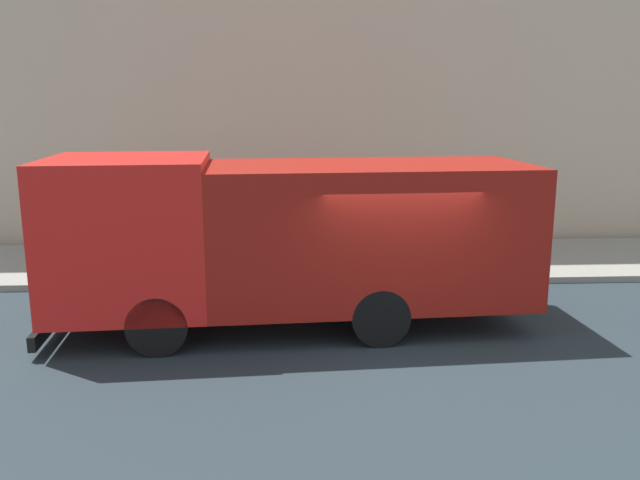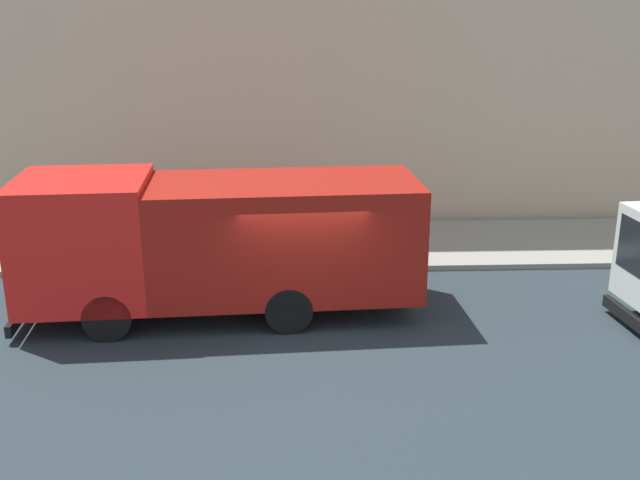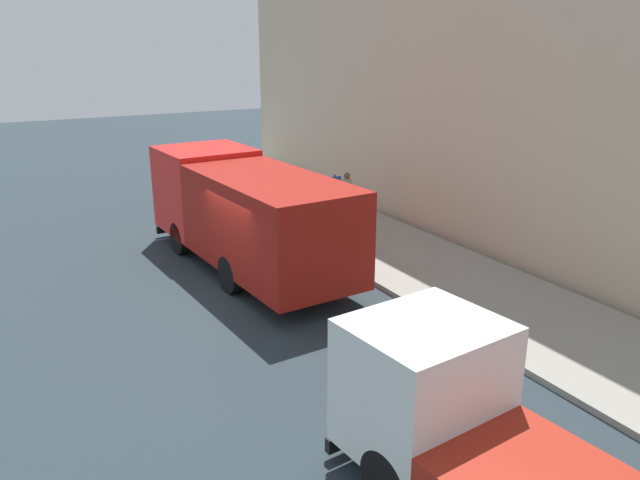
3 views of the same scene
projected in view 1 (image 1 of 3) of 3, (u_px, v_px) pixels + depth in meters
name	position (u px, v px, depth m)	size (l,w,h in m)	color
ground	(395.00, 337.00, 10.98)	(80.00, 80.00, 0.00)	#263238
sidewalk	(361.00, 261.00, 15.78)	(3.87, 30.00, 0.14)	gray
building_facade	(353.00, 18.00, 16.90)	(0.50, 30.00, 11.90)	beige
large_utility_truck	(289.00, 233.00, 11.21)	(3.04, 8.33, 2.98)	red
pedestrian_walking	(185.00, 221.00, 15.88)	(0.44, 0.44, 1.62)	#534E4A
street_sign_post	(290.00, 215.00, 13.97)	(0.44, 0.08, 2.23)	#4C5156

